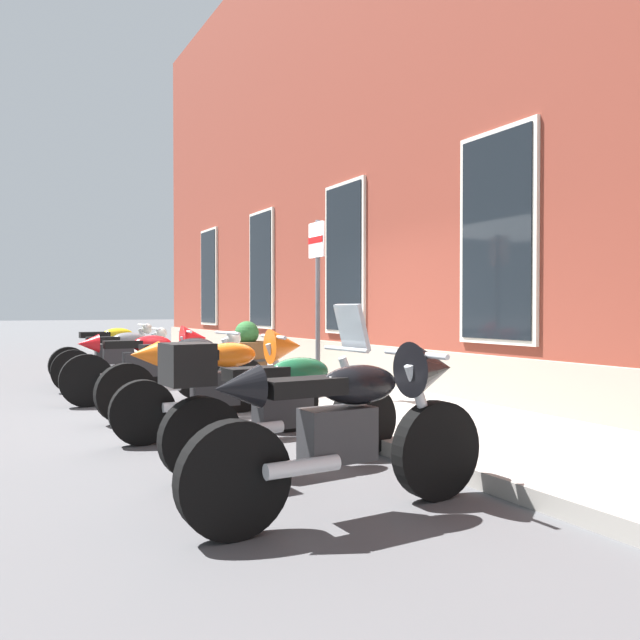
% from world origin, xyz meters
% --- Properties ---
extents(ground_plane, '(140.00, 140.00, 0.00)m').
position_xyz_m(ground_plane, '(0.00, 0.00, 0.00)').
color(ground_plane, '#4C4C4F').
extents(sidewalk, '(30.19, 2.35, 0.13)m').
position_xyz_m(sidewalk, '(0.00, 1.17, 0.06)').
color(sidewalk, gray).
rests_on(sidewalk, ground_plane).
extents(brick_pub_facade, '(24.19, 6.40, 8.89)m').
position_xyz_m(brick_pub_facade, '(-0.00, 5.50, 4.44)').
color(brick_pub_facade, brown).
rests_on(brick_pub_facade, ground_plane).
extents(motorcycle_yellow_naked, '(0.62, 2.03, 1.00)m').
position_xyz_m(motorcycle_yellow_naked, '(-3.94, -0.99, 0.49)').
color(motorcycle_yellow_naked, black).
rests_on(motorcycle_yellow_naked, ground_plane).
extents(motorcycle_grey_naked, '(0.62, 2.05, 0.96)m').
position_xyz_m(motorcycle_grey_naked, '(-2.76, -1.05, 0.48)').
color(motorcycle_grey_naked, black).
rests_on(motorcycle_grey_naked, ground_plane).
extents(motorcycle_red_sport, '(0.62, 2.13, 1.03)m').
position_xyz_m(motorcycle_red_sport, '(-1.24, -1.00, 0.56)').
color(motorcycle_red_sport, black).
rests_on(motorcycle_red_sport, ground_plane).
extents(motorcycle_black_naked, '(0.62, 2.06, 0.99)m').
position_xyz_m(motorcycle_black_naked, '(0.12, -0.90, 0.49)').
color(motorcycle_black_naked, black).
rests_on(motorcycle_black_naked, ground_plane).
extents(motorcycle_orange_sport, '(0.62, 2.07, 1.05)m').
position_xyz_m(motorcycle_orange_sport, '(1.39, -0.88, 0.57)').
color(motorcycle_orange_sport, black).
rests_on(motorcycle_orange_sport, ground_plane).
extents(motorcycle_green_touring, '(0.62, 2.07, 1.29)m').
position_xyz_m(motorcycle_green_touring, '(2.73, -0.99, 0.54)').
color(motorcycle_green_touring, black).
rests_on(motorcycle_green_touring, ground_plane).
extents(motorcycle_black_sport, '(0.62, 2.07, 1.04)m').
position_xyz_m(motorcycle_black_sport, '(3.94, -1.02, 0.57)').
color(motorcycle_black_sport, black).
rests_on(motorcycle_black_sport, ground_plane).
extents(parking_sign, '(0.36, 0.07, 2.24)m').
position_xyz_m(parking_sign, '(0.23, 0.74, 1.59)').
color(parking_sign, '#4C4C51').
rests_on(parking_sign, sidewalk).
extents(barrel_planter, '(0.71, 0.71, 0.93)m').
position_xyz_m(barrel_planter, '(-2.44, 0.87, 0.50)').
color(barrel_planter, brown).
rests_on(barrel_planter, sidewalk).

